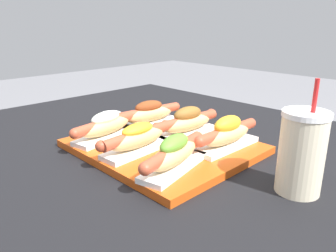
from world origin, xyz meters
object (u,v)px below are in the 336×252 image
(hot_dog_2, at_px, (174,154))
(hot_dog_3, at_px, (149,114))
(serving_tray, at_px, (162,146))
(hot_dog_4, at_px, (186,122))
(hot_dog_1, at_px, (137,138))
(sauce_bowl, at_px, (111,116))
(hot_dog_0, at_px, (106,126))
(drink_cup, at_px, (302,152))
(hot_dog_5, at_px, (227,134))

(hot_dog_2, distance_m, hot_dog_3, 0.31)
(serving_tray, bearing_deg, hot_dog_4, 90.50)
(hot_dog_1, relative_size, sauce_bowl, 3.37)
(serving_tray, distance_m, hot_dog_3, 0.16)
(hot_dog_3, bearing_deg, hot_dog_0, -86.79)
(hot_dog_1, distance_m, sauce_bowl, 0.34)
(sauce_bowl, bearing_deg, hot_dog_3, 5.10)
(hot_dog_4, bearing_deg, hot_dog_1, -90.30)
(hot_dog_1, distance_m, hot_dog_4, 0.17)
(sauce_bowl, relative_size, drink_cup, 0.31)
(hot_dog_0, relative_size, hot_dog_2, 1.01)
(hot_dog_5, relative_size, drink_cup, 1.03)
(serving_tray, bearing_deg, drink_cup, 6.51)
(hot_dog_0, bearing_deg, drink_cup, 14.68)
(serving_tray, height_order, hot_dog_1, hot_dog_1)
(sauce_bowl, bearing_deg, hot_dog_0, -37.40)
(hot_dog_5, bearing_deg, hot_dog_4, 179.72)
(hot_dog_3, xyz_separation_m, hot_dog_5, (0.27, 0.02, 0.00))
(hot_dog_0, distance_m, hot_dog_1, 0.12)
(hot_dog_5, height_order, sauce_bowl, hot_dog_5)
(hot_dog_1, xyz_separation_m, hot_dog_4, (0.00, 0.17, 0.00))
(sauce_bowl, bearing_deg, hot_dog_4, 6.12)
(hot_dog_2, xyz_separation_m, hot_dog_4, (-0.13, 0.18, 0.00))
(hot_dog_2, xyz_separation_m, drink_cup, (0.21, 0.13, 0.03))
(hot_dog_1, height_order, hot_dog_4, hot_dog_4)
(hot_dog_4, relative_size, drink_cup, 1.03)
(hot_dog_0, height_order, drink_cup, drink_cup)
(hot_dog_0, distance_m, hot_dog_4, 0.21)
(serving_tray, bearing_deg, sauce_bowl, 169.57)
(hot_dog_5, bearing_deg, hot_dog_1, -128.42)
(hot_dog_5, xyz_separation_m, sauce_bowl, (-0.44, -0.03, -0.04))
(hot_dog_3, xyz_separation_m, hot_dog_4, (0.13, 0.02, 0.00))
(serving_tray, relative_size, hot_dog_4, 1.86)
(serving_tray, xyz_separation_m, sauce_bowl, (-0.31, 0.06, 0.00))
(hot_dog_1, relative_size, hot_dog_3, 1.00)
(drink_cup, bearing_deg, hot_dog_2, -148.30)
(hot_dog_0, bearing_deg, hot_dog_1, 0.61)
(hot_dog_4, relative_size, hot_dog_5, 1.00)
(serving_tray, height_order, hot_dog_4, hot_dog_4)
(hot_dog_2, distance_m, hot_dog_4, 0.22)
(serving_tray, bearing_deg, hot_dog_0, -146.65)
(serving_tray, distance_m, hot_dog_1, 0.09)
(hot_dog_4, bearing_deg, drink_cup, -8.63)
(hot_dog_0, xyz_separation_m, sauce_bowl, (-0.18, 0.14, -0.04))
(serving_tray, xyz_separation_m, hot_dog_2, (0.13, -0.09, 0.04))
(hot_dog_2, bearing_deg, hot_dog_5, 89.02)
(hot_dog_5, relative_size, sauce_bowl, 3.38)
(hot_dog_4, bearing_deg, hot_dog_5, -0.28)
(hot_dog_3, distance_m, sauce_bowl, 0.18)
(drink_cup, bearing_deg, hot_dog_0, -165.32)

